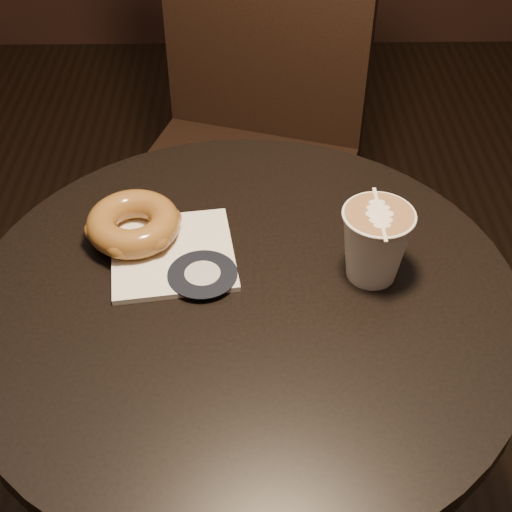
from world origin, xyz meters
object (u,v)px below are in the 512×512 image
cafe_table (246,390)px  latte_cup (375,245)px  chair (252,111)px  pastry_bag (173,254)px  doughnut (133,223)px

cafe_table → latte_cup: latte_cup is taller
cafe_table → latte_cup: 0.30m
chair → cafe_table: bearing=-73.6°
chair → pastry_bag: bearing=-82.8°
doughnut → latte_cup: size_ratio=1.25×
chair → latte_cup: chair is taller
cafe_table → chair: (0.02, 0.66, 0.06)m
chair → pastry_bag: (-0.11, -0.59, 0.14)m
chair → latte_cup: 0.67m
pastry_bag → doughnut: size_ratio=1.27×
pastry_bag → latte_cup: bearing=-16.4°
pastry_bag → latte_cup: size_ratio=1.59×
chair → latte_cup: (0.15, -0.63, 0.18)m
cafe_table → pastry_bag: bearing=143.6°
pastry_bag → latte_cup: (0.26, -0.04, 0.05)m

